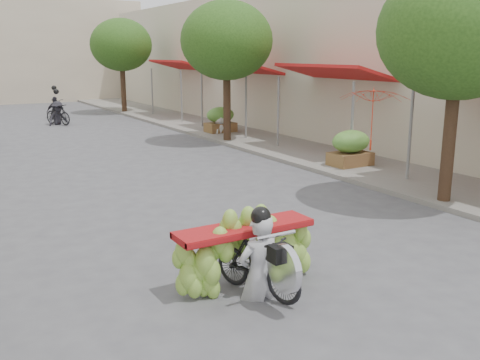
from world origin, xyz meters
TOP-DOWN VIEW (x-y plane):
  - ground at (0.00, 0.00)m, footprint 120.00×120.00m
  - sidewalk_right at (7.00, 15.00)m, footprint 4.00×60.00m
  - shophouse_row_right at (11.99, 14.00)m, footprint 9.77×40.00m
  - street_tree_near at (5.40, 4.00)m, footprint 3.40×3.40m
  - street_tree_mid at (5.40, 14.00)m, footprint 3.40×3.40m
  - street_tree_far at (5.40, 26.00)m, footprint 3.40×3.40m
  - produce_crate_mid at (6.20, 8.00)m, footprint 1.20×0.88m
  - produce_crate_far at (6.20, 16.00)m, footprint 1.20×0.88m
  - banana_motorbike at (-0.67, 2.40)m, footprint 2.20×1.80m
  - market_umbrella at (6.02, 6.96)m, footprint 2.06×2.06m
  - pedestrian at (6.05, 15.76)m, footprint 0.87×0.79m
  - bg_motorbike_b at (1.03, 22.73)m, footprint 1.20×1.79m
  - bg_motorbike_c at (1.53, 25.58)m, footprint 1.28×1.78m

SIDE VIEW (x-z plane):
  - ground at x=0.00m, z-range 0.00..0.00m
  - sidewalk_right at x=7.00m, z-range 0.00..0.12m
  - produce_crate_mid at x=6.20m, z-range 0.13..1.29m
  - produce_crate_far at x=6.20m, z-range 0.13..1.29m
  - banana_motorbike at x=-0.67m, z-range -0.37..1.85m
  - bg_motorbike_c at x=1.53m, z-range -0.19..1.76m
  - bg_motorbike_b at x=1.03m, z-range -0.14..1.81m
  - pedestrian at x=6.05m, z-range 0.12..1.64m
  - market_umbrella at x=6.02m, z-range 1.60..3.33m
  - shophouse_row_right at x=11.99m, z-range 0.00..6.00m
  - street_tree_near at x=5.40m, z-range 1.16..6.41m
  - street_tree_mid at x=5.40m, z-range 1.16..6.41m
  - street_tree_far at x=5.40m, z-range 1.16..6.41m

